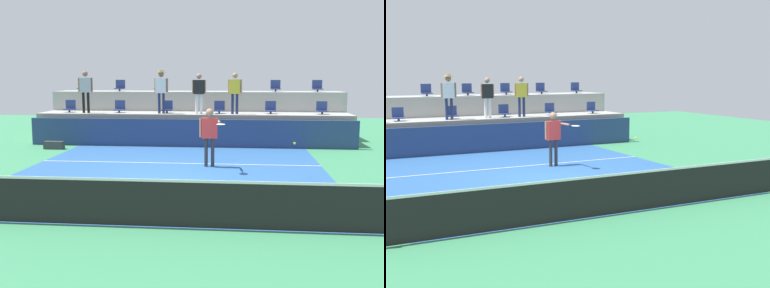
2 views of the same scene
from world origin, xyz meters
TOP-DOWN VIEW (x-y plane):
  - ground_plane at (0.00, 0.00)m, footprint 40.00×40.00m
  - court_inner_paint at (0.00, 1.00)m, footprint 9.00×10.00m
  - court_service_line at (0.00, 2.40)m, footprint 9.00×0.06m
  - tennis_net at (0.00, -4.00)m, footprint 10.48×0.08m
  - sponsor_backboard at (0.00, 6.00)m, footprint 13.00×0.16m
  - seating_tier_lower at (0.00, 7.30)m, footprint 13.00×1.80m
  - seating_tier_upper at (0.00, 9.10)m, footprint 13.00×1.80m
  - stadium_chair_lower_far_left at (-5.35, 7.23)m, footprint 0.44×0.40m
  - stadium_chair_lower_left at (-3.16, 7.23)m, footprint 0.44×0.40m
  - stadium_chair_lower_mid_left at (-1.10, 7.23)m, footprint 0.44×0.40m
  - stadium_chair_lower_mid_right at (1.10, 7.23)m, footprint 0.44×0.40m
  - stadium_chair_lower_right at (3.22, 7.23)m, footprint 0.44×0.40m
  - stadium_chair_lower_far_right at (5.29, 7.23)m, footprint 0.44×0.40m
  - stadium_chair_upper_far_left at (-5.33, 9.03)m, footprint 0.44×0.40m
  - stadium_chair_upper_left at (-3.59, 9.03)m, footprint 0.44×0.40m
  - stadium_chair_upper_mid_left at (-1.74, 9.03)m, footprint 0.44×0.40m
  - stadium_chair_upper_center at (0.02, 9.03)m, footprint 0.44×0.40m
  - stadium_chair_upper_mid_right at (1.79, 9.03)m, footprint 0.44×0.40m
  - stadium_chair_upper_right at (3.53, 9.03)m, footprint 0.44×0.40m
  - stadium_chair_upper_far_right at (5.37, 9.03)m, footprint 0.44×0.40m
  - tennis_player at (1.03, 1.96)m, footprint 0.84×1.21m
  - spectator_in_grey at (-4.50, 6.85)m, footprint 0.61×0.28m
  - spectator_with_hat at (-1.29, 6.85)m, footprint 0.60×0.49m
  - spectator_leaning_on_rail at (0.27, 6.85)m, footprint 0.58×0.24m
  - spectator_in_white at (1.74, 6.85)m, footprint 0.59×0.27m
  - tennis_ball at (3.46, 0.75)m, footprint 0.07×0.07m
  - equipment_bag at (-5.17, 4.90)m, footprint 0.76×0.28m

SIDE VIEW (x-z plane):
  - ground_plane at x=0.00m, z-range 0.00..0.00m
  - court_inner_paint at x=0.00m, z-range 0.00..0.01m
  - court_service_line at x=0.00m, z-range 0.01..0.01m
  - equipment_bag at x=-5.17m, z-range 0.00..0.30m
  - tennis_net at x=0.00m, z-range -0.04..1.03m
  - sponsor_backboard at x=0.00m, z-range 0.00..1.10m
  - seating_tier_lower at x=0.00m, z-range 0.00..1.25m
  - tennis_ball at x=3.46m, z-range 0.91..0.98m
  - seating_tier_upper at x=0.00m, z-range 0.00..2.10m
  - tennis_player at x=1.03m, z-range 0.22..2.02m
  - stadium_chair_lower_far_left at x=-5.35m, z-range 1.20..1.72m
  - stadium_chair_lower_left at x=-3.16m, z-range 1.20..1.72m
  - stadium_chair_lower_mid_left at x=-1.10m, z-range 1.20..1.72m
  - stadium_chair_lower_mid_right at x=1.10m, z-range 1.20..1.72m
  - stadium_chair_lower_right at x=3.22m, z-range 1.20..1.72m
  - stadium_chair_lower_far_right at x=5.29m, z-range 1.20..1.72m
  - spectator_leaning_on_rail at x=0.27m, z-range 1.41..3.06m
  - spectator_in_white at x=1.74m, z-range 1.42..3.09m
  - spectator_in_grey at x=-4.50m, z-range 1.44..3.19m
  - stadium_chair_upper_far_left at x=-5.33m, z-range 2.05..2.57m
  - stadium_chair_upper_left at x=-3.59m, z-range 2.05..2.57m
  - stadium_chair_upper_mid_left at x=-1.74m, z-range 2.05..2.57m
  - stadium_chair_upper_center at x=0.02m, z-range 2.05..2.57m
  - stadium_chair_upper_mid_right at x=1.79m, z-range 2.05..2.57m
  - stadium_chair_upper_right at x=3.53m, z-range 2.05..2.57m
  - stadium_chair_upper_far_right at x=5.37m, z-range 2.05..2.57m
  - spectator_with_hat at x=-1.29m, z-range 1.46..3.24m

